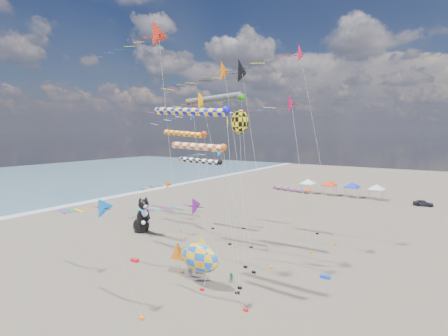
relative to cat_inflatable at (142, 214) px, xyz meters
name	(u,v)px	position (x,y,z in m)	size (l,w,h in m)	color
ground	(127,305)	(14.53, -15.68, -2.64)	(260.00, 260.00, 0.00)	brown
delta_kite_0	(179,116)	(8.41, -1.58, 13.61)	(9.93, 2.01, 17.60)	blue
delta_kite_1	(291,56)	(18.17, 9.50, 21.47)	(18.16, 2.64, 25.75)	red
delta_kite_2	(197,208)	(18.41, -11.14, 5.16)	(10.22, 1.69, 9.06)	#6F1188
delta_kite_3	(230,73)	(16.04, -2.02, 18.01)	(15.25, 2.86, 22.34)	black
delta_kite_4	(213,153)	(5.74, 9.37, 8.43)	(11.51, 1.98, 12.41)	#0C94DD
delta_kite_5	(222,73)	(16.38, -4.10, 17.65)	(10.32, 2.23, 21.71)	orange
delta_kite_6	(97,211)	(12.26, -16.60, 5.18)	(10.34, 1.83, 9.11)	blue
delta_kite_7	(201,103)	(9.28, 1.71, 15.39)	(13.50, 2.49, 19.56)	#FF9C07
delta_kite_8	(159,187)	(2.28, 1.07, 3.97)	(9.01, 1.56, 7.81)	orange
delta_kite_9	(153,34)	(10.64, -8.06, 21.47)	(12.48, 2.87, 25.79)	red
delta_kite_10	(285,105)	(19.45, 4.74, 14.83)	(12.35, 2.49, 19.01)	#E20339
windsock_0	(293,190)	(17.46, 12.77, 3.31)	(6.92, 0.67, 6.34)	#E04D0F
windsock_1	(192,112)	(15.50, -7.97, 13.55)	(10.16, 0.79, 16.65)	#1513BF
windsock_2	(186,134)	(2.57, 6.93, 11.34)	(9.21, 0.84, 14.45)	red
windsock_3	(217,99)	(11.10, 2.57, 15.79)	(9.89, 0.96, 18.96)	#237D16
windsock_4	(200,148)	(17.07, -8.93, 10.24)	(7.56, 0.65, 13.31)	#D84D0F
windsock_5	(202,162)	(9.09, 2.13, 7.81)	(8.04, 0.71, 10.87)	black
angelfish_kite	(238,123)	(16.59, -1.36, 12.64)	(3.74, 3.02, 16.73)	yellow
cat_inflatable	(142,214)	(0.00, 0.00, 0.00)	(3.91, 1.96, 5.28)	black
fish_inflatable	(199,258)	(17.07, -9.12, -0.07)	(5.58, 2.28, 4.68)	blue
person_adult	(190,268)	(15.32, -8.30, -1.77)	(0.63, 0.42, 1.73)	slate
child_green	(231,278)	(19.53, -7.37, -2.13)	(0.50, 0.39, 1.02)	#19763A
child_blue	(197,268)	(15.34, -7.22, -2.07)	(0.67, 0.28, 1.15)	#1F4B91
kite_bag_0	(199,264)	(14.26, -5.44, -2.49)	(0.90, 0.44, 0.30)	black
kite_bag_1	(135,260)	(7.61, -8.52, -2.49)	(0.90, 0.44, 0.30)	red
kite_bag_2	(325,277)	(26.67, -1.36, -2.49)	(0.90, 0.44, 0.30)	blue
tent_row	(341,182)	(16.03, 44.32, 0.51)	(19.20, 4.20, 3.80)	white
parked_car	(423,203)	(32.34, 42.32, -2.04)	(1.43, 3.55, 1.21)	#26262D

